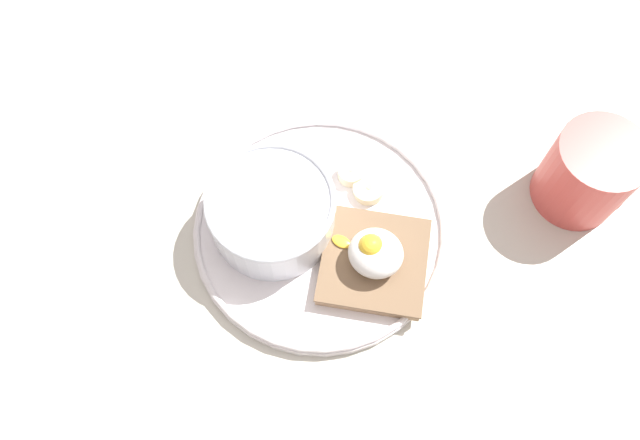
{
  "coord_description": "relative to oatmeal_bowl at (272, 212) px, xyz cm",
  "views": [
    {
      "loc": [
        8.55,
        -23.16,
        60.23
      ],
      "look_at": [
        0.0,
        0.0,
        5.0
      ],
      "focal_mm": 35.0,
      "sensor_mm": 36.0,
      "label": 1
    }
  ],
  "objects": [
    {
      "name": "ground_plane",
      "position": [
        4.5,
        1.19,
        -4.83
      ],
      "size": [
        120.0,
        120.0,
        2.0
      ],
      "primitive_type": "cube",
      "color": "beige",
      "rests_on": "ground"
    },
    {
      "name": "plate",
      "position": [
        4.5,
        1.19,
        -3.03
      ],
      "size": [
        25.39,
        25.39,
        1.6
      ],
      "color": "white",
      "rests_on": "ground_plane"
    },
    {
      "name": "oatmeal_bowl",
      "position": [
        0.0,
        0.0,
        0.0
      ],
      "size": [
        12.37,
        12.37,
        5.71
      ],
      "color": "white",
      "rests_on": "plate"
    },
    {
      "name": "toast_slice",
      "position": [
        10.71,
        -0.65,
        -1.98
      ],
      "size": [
        11.73,
        11.73,
        1.52
      ],
      "color": "#7F6348",
      "rests_on": "plate"
    },
    {
      "name": "poached_egg",
      "position": [
        10.59,
        -0.63,
        0.39
      ],
      "size": [
        7.2,
        4.96,
        3.72
      ],
      "color": "white",
      "rests_on": "toast_slice"
    },
    {
      "name": "banana_slice_front",
      "position": [
        7.74,
        6.69,
        -2.23
      ],
      "size": [
        4.0,
        3.95,
        1.32
      ],
      "color": "beige",
      "rests_on": "plate"
    },
    {
      "name": "banana_slice_left",
      "position": [
        5.44,
        7.82,
        -2.16
      ],
      "size": [
        3.32,
        3.33,
        1.39
      ],
      "color": "beige",
      "rests_on": "plate"
    },
    {
      "name": "coffee_mug",
      "position": [
        27.78,
        14.48,
        0.69
      ],
      "size": [
        11.55,
        8.65,
        8.8
      ],
      "color": "#DC4E47",
      "rests_on": "ground_plane"
    }
  ]
}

